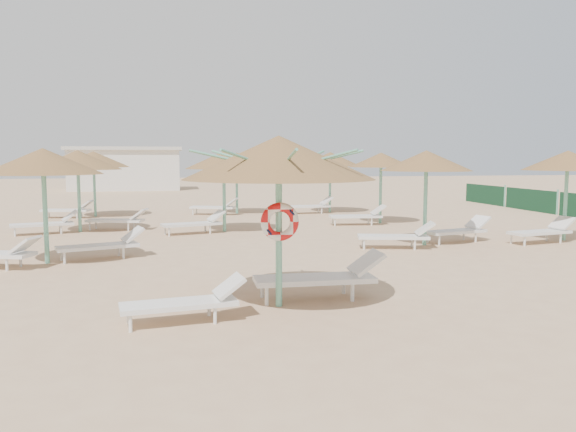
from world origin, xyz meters
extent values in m
plane|color=tan|center=(0.00, 0.00, 0.00)|extent=(120.00, 120.00, 0.00)
cylinder|color=#6CBB9E|center=(-0.40, -0.34, 1.18)|extent=(0.11, 0.11, 2.37)
cone|color=olive|center=(-0.40, -0.34, 2.48)|extent=(3.16, 3.16, 0.71)
cylinder|color=#6CBB9E|center=(-0.40, -0.34, 2.22)|extent=(0.20, 0.20, 0.12)
cylinder|color=#6CBB9E|center=(0.33, -0.34, 2.43)|extent=(1.43, 0.04, 0.36)
cylinder|color=#6CBB9E|center=(0.11, 0.17, 2.43)|extent=(1.04, 1.04, 0.36)
cylinder|color=#6CBB9E|center=(-0.40, 0.38, 2.43)|extent=(0.04, 1.43, 0.36)
cylinder|color=#6CBB9E|center=(-0.91, 0.17, 2.43)|extent=(1.04, 1.04, 0.36)
cylinder|color=#6CBB9E|center=(-1.13, -0.34, 2.43)|extent=(1.43, 0.04, 0.36)
cylinder|color=#6CBB9E|center=(-0.91, -0.86, 2.43)|extent=(1.04, 1.04, 0.36)
cylinder|color=#6CBB9E|center=(-0.40, -1.07, 2.43)|extent=(0.04, 1.43, 0.36)
cylinder|color=#6CBB9E|center=(0.11, -0.86, 2.43)|extent=(1.04, 1.04, 0.36)
torus|color=red|center=(-0.40, -0.44, 1.43)|extent=(0.64, 0.15, 0.64)
cylinder|color=white|center=(-2.72, -1.34, 0.13)|extent=(0.05, 0.05, 0.25)
cylinder|color=white|center=(-2.79, -0.89, 0.13)|extent=(0.05, 0.05, 0.25)
cylinder|color=white|center=(-1.51, -1.16, 0.13)|extent=(0.05, 0.05, 0.25)
cylinder|color=white|center=(-1.58, -0.71, 0.13)|extent=(0.05, 0.05, 0.25)
cube|color=white|center=(-2.04, -1.01, 0.29)|extent=(1.78, 0.81, 0.07)
cube|color=white|center=(-1.28, -0.90, 0.51)|extent=(0.51, 0.60, 0.33)
cylinder|color=white|center=(-0.59, -0.27, 0.15)|extent=(0.07, 0.07, 0.31)
cylinder|color=white|center=(-0.59, 0.29, 0.15)|extent=(0.07, 0.07, 0.31)
cylinder|color=white|center=(0.90, -0.28, 0.15)|extent=(0.07, 0.07, 0.31)
cylinder|color=white|center=(0.91, 0.27, 0.15)|extent=(0.07, 0.07, 0.31)
cube|color=white|center=(0.29, 0.00, 0.35)|extent=(2.11, 0.71, 0.09)
cube|color=white|center=(1.23, -0.01, 0.62)|extent=(0.54, 0.67, 0.40)
cylinder|color=#6CBB9E|center=(-5.08, 4.43, 1.15)|extent=(0.11, 0.11, 2.30)
cone|color=olive|center=(-5.08, 4.43, 2.39)|extent=(2.67, 2.67, 0.60)
cylinder|color=#6CBB9E|center=(-5.08, 4.43, 2.15)|extent=(0.20, 0.20, 0.12)
cylinder|color=white|center=(-5.74, 3.62, 0.14)|extent=(0.06, 0.06, 0.28)
cylinder|color=white|center=(-5.58, 4.09, 0.14)|extent=(0.06, 0.06, 0.28)
cube|color=white|center=(-5.37, 3.76, 0.56)|extent=(0.65, 0.72, 0.36)
cylinder|color=white|center=(-4.66, 4.24, 0.14)|extent=(0.06, 0.06, 0.28)
cylinder|color=white|center=(-4.82, 4.72, 0.14)|extent=(0.06, 0.06, 0.28)
cylinder|color=white|center=(-3.38, 4.66, 0.14)|extent=(0.06, 0.06, 0.28)
cylinder|color=white|center=(-3.54, 5.14, 0.14)|extent=(0.06, 0.06, 0.28)
cube|color=white|center=(-3.98, 4.73, 0.32)|extent=(2.00, 1.18, 0.08)
cube|color=white|center=(-3.17, 4.99, 0.56)|extent=(0.65, 0.72, 0.36)
cylinder|color=#6CBB9E|center=(-5.29, 10.17, 1.15)|extent=(0.11, 0.11, 2.30)
cone|color=olive|center=(-5.29, 10.17, 2.40)|extent=(2.83, 2.83, 0.64)
cylinder|color=#6CBB9E|center=(-5.29, 10.17, 2.15)|extent=(0.20, 0.20, 0.12)
cylinder|color=white|center=(-7.09, 9.31, 0.14)|extent=(0.06, 0.06, 0.28)
cylinder|color=white|center=(-7.23, 9.79, 0.14)|extent=(0.06, 0.06, 0.28)
cylinder|color=white|center=(-5.79, 9.67, 0.14)|extent=(0.06, 0.06, 0.28)
cylinder|color=white|center=(-5.93, 10.16, 0.14)|extent=(0.06, 0.06, 0.28)
cube|color=white|center=(-6.39, 9.77, 0.32)|extent=(2.00, 1.11, 0.08)
cube|color=white|center=(-5.57, 10.00, 0.56)|extent=(0.63, 0.71, 0.36)
cylinder|color=white|center=(-5.03, 10.44, 0.14)|extent=(0.06, 0.06, 0.28)
cylinder|color=white|center=(-4.89, 10.92, 0.14)|extent=(0.06, 0.06, 0.28)
cylinder|color=white|center=(-3.73, 10.08, 0.14)|extent=(0.06, 0.06, 0.28)
cylinder|color=white|center=(-3.59, 10.56, 0.14)|extent=(0.06, 0.06, 0.28)
cube|color=white|center=(-4.19, 10.47, 0.32)|extent=(2.00, 1.11, 0.08)
cube|color=white|center=(-3.37, 10.24, 0.56)|extent=(0.63, 0.71, 0.36)
cylinder|color=#6CBB9E|center=(-5.50, 15.14, 1.15)|extent=(0.11, 0.11, 2.30)
cone|color=olive|center=(-5.50, 15.14, 2.40)|extent=(2.90, 2.90, 0.65)
cylinder|color=#6CBB9E|center=(-5.50, 15.14, 2.15)|extent=(0.20, 0.20, 0.12)
cylinder|color=white|center=(-7.43, 14.65, 0.14)|extent=(0.06, 0.06, 0.28)
cylinder|color=white|center=(-7.34, 15.14, 0.14)|extent=(0.06, 0.06, 0.28)
cylinder|color=white|center=(-6.11, 14.39, 0.14)|extent=(0.06, 0.06, 0.28)
cylinder|color=white|center=(-6.01, 14.88, 0.14)|extent=(0.06, 0.06, 0.28)
cube|color=white|center=(-6.60, 14.74, 0.32)|extent=(1.98, 0.97, 0.08)
cube|color=white|center=(-5.77, 14.58, 0.56)|extent=(0.59, 0.68, 0.36)
cylinder|color=#6CBB9E|center=(-0.55, 9.31, 1.15)|extent=(0.11, 0.11, 2.30)
cone|color=olive|center=(-0.55, 9.31, 2.39)|extent=(2.56, 2.56, 0.58)
cylinder|color=#6CBB9E|center=(-0.55, 9.31, 2.15)|extent=(0.20, 0.20, 0.12)
cylinder|color=white|center=(-2.35, 8.45, 0.14)|extent=(0.06, 0.06, 0.28)
cylinder|color=white|center=(-2.49, 8.93, 0.14)|extent=(0.06, 0.06, 0.28)
cylinder|color=white|center=(-1.05, 8.82, 0.14)|extent=(0.06, 0.06, 0.28)
cylinder|color=white|center=(-1.19, 9.30, 0.14)|extent=(0.06, 0.06, 0.28)
cube|color=white|center=(-1.65, 8.91, 0.32)|extent=(2.00, 1.12, 0.08)
cube|color=white|center=(-0.83, 9.15, 0.56)|extent=(0.63, 0.71, 0.36)
cylinder|color=#6CBB9E|center=(0.48, 15.33, 1.15)|extent=(0.11, 0.11, 2.30)
cone|color=olive|center=(0.48, 15.33, 2.39)|extent=(2.59, 2.59, 0.58)
cylinder|color=#6CBB9E|center=(0.48, 15.33, 2.15)|extent=(0.20, 0.20, 0.12)
cylinder|color=white|center=(-1.46, 14.95, 0.14)|extent=(0.06, 0.06, 0.28)
cylinder|color=white|center=(-1.30, 15.43, 0.14)|extent=(0.06, 0.06, 0.28)
cylinder|color=white|center=(-0.18, 14.52, 0.14)|extent=(0.06, 0.06, 0.28)
cylinder|color=white|center=(-0.02, 14.99, 0.14)|extent=(0.06, 0.06, 0.28)
cube|color=white|center=(-0.62, 14.93, 0.32)|extent=(2.00, 1.20, 0.08)
cube|color=white|center=(0.18, 14.66, 0.56)|extent=(0.65, 0.72, 0.36)
cylinder|color=#6CBB9E|center=(4.79, 5.33, 1.15)|extent=(0.11, 0.11, 2.30)
cone|color=olive|center=(4.79, 5.33, 2.39)|extent=(2.53, 2.53, 0.57)
cylinder|color=#6CBB9E|center=(4.79, 5.33, 2.15)|extent=(0.20, 0.20, 0.12)
cylinder|color=white|center=(2.85, 4.88, 0.14)|extent=(0.06, 0.06, 0.28)
cylinder|color=white|center=(2.97, 5.37, 0.14)|extent=(0.06, 0.06, 0.28)
cylinder|color=white|center=(4.16, 4.55, 0.14)|extent=(0.06, 0.06, 0.28)
cylinder|color=white|center=(4.28, 5.04, 0.14)|extent=(0.06, 0.06, 0.28)
cube|color=white|center=(3.69, 4.93, 0.32)|extent=(1.99, 1.07, 0.08)
cube|color=white|center=(4.51, 4.72, 0.56)|extent=(0.62, 0.70, 0.36)
cylinder|color=white|center=(5.17, 5.19, 0.14)|extent=(0.06, 0.06, 0.28)
cylinder|color=white|center=(5.05, 5.68, 0.14)|extent=(0.06, 0.06, 0.28)
cylinder|color=white|center=(6.48, 5.52, 0.14)|extent=(0.06, 0.06, 0.28)
cylinder|color=white|center=(6.36, 6.01, 0.14)|extent=(0.06, 0.06, 0.28)
cube|color=white|center=(5.89, 5.63, 0.32)|extent=(1.99, 1.07, 0.08)
cube|color=white|center=(6.71, 5.84, 0.56)|extent=(0.62, 0.70, 0.36)
cylinder|color=#6CBB9E|center=(5.41, 10.62, 1.15)|extent=(0.11, 0.11, 2.30)
cone|color=olive|center=(5.41, 10.62, 2.38)|extent=(2.40, 2.40, 0.54)
cylinder|color=#6CBB9E|center=(5.41, 10.62, 2.15)|extent=(0.20, 0.20, 0.12)
cylinder|color=white|center=(3.49, 10.05, 0.14)|extent=(0.06, 0.06, 0.28)
cylinder|color=white|center=(3.54, 10.55, 0.14)|extent=(0.06, 0.06, 0.28)
cylinder|color=white|center=(4.83, 9.91, 0.14)|extent=(0.06, 0.06, 0.28)
cylinder|color=white|center=(4.88, 10.41, 0.14)|extent=(0.06, 0.06, 0.28)
cube|color=white|center=(4.31, 10.22, 0.32)|extent=(1.95, 0.81, 0.08)
cube|color=white|center=(5.16, 10.13, 0.56)|extent=(0.54, 0.65, 0.36)
cylinder|color=#6CBB9E|center=(4.65, 15.07, 1.15)|extent=(0.11, 0.11, 2.30)
cone|color=olive|center=(4.65, 15.07, 2.39)|extent=(2.77, 2.77, 0.62)
cylinder|color=#6CBB9E|center=(4.65, 15.07, 2.15)|extent=(0.20, 0.20, 0.12)
cylinder|color=white|center=(2.77, 14.37, 0.14)|extent=(0.06, 0.06, 0.28)
cylinder|color=white|center=(2.74, 14.87, 0.14)|extent=(0.06, 0.06, 0.28)
cylinder|color=white|center=(4.12, 14.45, 0.14)|extent=(0.06, 0.06, 0.28)
cylinder|color=white|center=(4.09, 14.95, 0.14)|extent=(0.06, 0.06, 0.28)
cube|color=white|center=(3.55, 14.67, 0.32)|extent=(1.93, 0.73, 0.08)
cube|color=white|center=(4.40, 14.72, 0.56)|extent=(0.52, 0.63, 0.36)
cylinder|color=#6CBB9E|center=(9.29, 5.40, 1.15)|extent=(0.11, 0.11, 2.30)
cone|color=olive|center=(9.29, 5.40, 2.39)|extent=(2.58, 2.58, 0.58)
cylinder|color=#6CBB9E|center=(9.29, 5.40, 2.15)|extent=(0.20, 0.20, 0.12)
cylinder|color=white|center=(7.45, 4.60, 0.14)|extent=(0.06, 0.06, 0.28)
cylinder|color=white|center=(7.36, 5.09, 0.14)|extent=(0.06, 0.06, 0.28)
cylinder|color=white|center=(8.78, 4.86, 0.14)|extent=(0.06, 0.06, 0.28)
cylinder|color=white|center=(8.68, 5.35, 0.14)|extent=(0.06, 0.06, 0.28)
cube|color=white|center=(8.19, 5.00, 0.32)|extent=(1.98, 0.97, 0.08)
cube|color=white|center=(9.02, 5.16, 0.56)|extent=(0.59, 0.68, 0.36)
cube|color=silver|center=(-6.00, 35.00, 1.50)|extent=(8.00, 4.00, 3.00)
cube|color=beige|center=(-6.00, 35.00, 3.12)|extent=(8.40, 4.40, 0.25)
cube|color=#1A502C|center=(14.00, 14.00, 0.50)|extent=(0.08, 3.80, 1.00)
cylinder|color=#6CBB9E|center=(14.00, 12.10, 0.55)|extent=(0.08, 0.08, 1.10)
cube|color=#1A502C|center=(14.00, 18.00, 0.50)|extent=(0.08, 3.80, 1.00)
cylinder|color=#6CBB9E|center=(14.00, 16.10, 0.55)|extent=(0.08, 0.08, 1.10)
camera|label=1|loc=(-1.99, -9.38, 2.48)|focal=35.00mm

